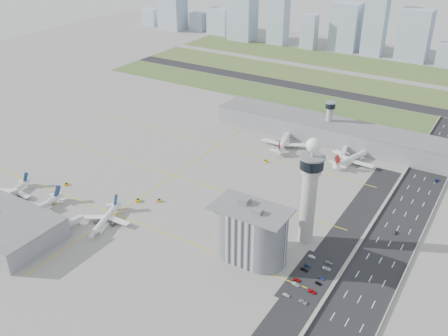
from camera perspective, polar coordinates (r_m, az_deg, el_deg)
The scene contains 59 objects.
ground at distance 318.70m, azimuth -3.33°, elevation -4.88°, with size 1000.00×1000.00×0.00m, color #98958D.
grass_strip_0 at distance 506.95m, azimuth 9.51°, elevation 7.57°, with size 480.00×50.00×0.08m, color #475D2C.
grass_strip_1 at distance 573.66m, azimuth 12.52°, elevation 9.68°, with size 480.00×60.00×0.08m, color #546C33.
grass_strip_2 at distance 646.82m, azimuth 15.06°, elevation 11.43°, with size 480.00×70.00×0.08m, color #435A2A.
runway at distance 539.58m, azimuth 11.08°, elevation 8.68°, with size 480.00×22.00×0.10m, color black.
highway at distance 280.56m, azimuth 16.76°, elevation -11.36°, with size 28.00×500.00×0.10m, color black.
barrier_left at distance 282.65m, azimuth 14.04°, elevation -10.47°, with size 0.60×500.00×1.20m, color #9E9E99.
barrier_right at distance 278.48m, azimuth 19.57°, elevation -12.06°, with size 0.60×500.00×1.20m, color #9E9E99.
landside_road at distance 277.80m, azimuth 11.17°, elevation -11.02°, with size 18.00×260.00×0.08m, color black.
parking_lot at distance 269.42m, azimuth 9.80°, elevation -12.29°, with size 20.00×44.00×0.10m, color black.
taxiway_line_h_0 at distance 321.75m, azimuth -12.30°, elevation -5.20°, with size 260.00×0.60×0.01m, color yellow.
taxiway_line_h_1 at distance 360.13m, azimuth -5.84°, elevation -0.87°, with size 260.00×0.60×0.01m, color yellow.
taxiway_line_h_2 at distance 403.82m, azimuth -0.72°, elevation 2.60°, with size 260.00×0.60×0.01m, color yellow.
taxiway_line_v at distance 360.13m, azimuth -5.84°, elevation -0.87°, with size 0.60×260.00×0.01m, color yellow.
control_tower at distance 277.37m, azimuth 9.76°, elevation -2.19°, with size 14.00×14.00×64.50m.
secondary_tower at distance 418.20m, azimuth 11.94°, elevation 5.70°, with size 8.60×8.60×31.90m.
admin_building at distance 271.74m, azimuth 3.02°, elevation -7.40°, with size 42.00×24.00×33.50m.
terminal_pier at distance 417.66m, azimuth 12.97°, elevation 3.93°, with size 210.00×32.00×15.80m.
airplane_near_a at distance 360.01m, azimuth -23.21°, elevation -2.30°, with size 34.85×29.62×9.76m, color white, non-canonical shape.
airplane_near_b at distance 333.94m, azimuth -20.66°, elevation -4.06°, with size 39.89×33.91×11.17m, color white, non-canonical shape.
airplane_near_c at distance 311.50m, azimuth -13.51°, elevation -5.39°, with size 37.85×32.18×10.60m, color white, non-canonical shape.
airplane_far_a at distance 403.74m, azimuth 6.95°, elevation 3.36°, with size 44.78×38.06×12.54m, color white, non-canonical shape.
airplane_far_b at distance 387.18m, azimuth 14.60°, elevation 1.49°, with size 44.05×37.45×12.34m, color white, non-canonical shape.
jet_bridge_near_1 at distance 332.61m, azimuth -21.44°, elevation -4.90°, with size 14.00×3.00×5.70m, color silver, non-canonical shape.
jet_bridge_near_2 at distance 311.67m, azimuth -17.99°, elevation -6.59°, with size 14.00×3.00×5.70m, color silver, non-canonical shape.
jet_bridge_far_0 at distance 418.30m, azimuth 7.26°, elevation 3.72°, with size 14.00×3.00×5.70m, color silver, non-canonical shape.
jet_bridge_far_1 at distance 402.49m, azimuth 13.70°, elevation 2.12°, with size 14.00×3.00×5.70m, color silver, non-canonical shape.
tug_0 at distance 362.64m, azimuth -17.57°, elevation -1.76°, with size 1.99×2.90×1.69m, color #D39A06, non-canonical shape.
tug_1 at distance 343.51m, azimuth -19.17°, elevation -3.74°, with size 2.41×3.51×2.04m, color orange, non-canonical shape.
tug_2 at distance 331.89m, azimuth -9.82°, elevation -3.64°, with size 2.39×3.47×2.02m, color #D3B909, non-canonical shape.
tug_3 at distance 329.85m, azimuth -7.45°, elevation -3.68°, with size 2.17×3.15×1.83m, color orange, non-canonical shape.
tug_4 at distance 378.24m, azimuth 4.76°, elevation 0.80°, with size 1.96×2.84×1.65m, color #D8A106, non-canonical shape.
tug_5 at distance 390.51m, azimuth 10.95°, elevation 1.29°, with size 2.22×3.24×1.88m, color #E8C700, non-canonical shape.
car_lot_0 at distance 257.12m, azimuth 7.14°, elevation -14.19°, with size 1.48×3.68×1.25m, color white.
car_lot_1 at distance 263.67m, azimuth 8.22°, elevation -13.01°, with size 1.39×3.97×1.31m, color #A5A6A7.
car_lot_2 at distance 266.41m, azimuth 8.29°, elevation -12.54°, with size 1.93×4.19×1.17m, color #A40E0B.
car_lot_3 at distance 273.42m, azimuth 9.18°, elevation -11.38°, with size 1.76×4.32×1.25m, color black.
car_lot_4 at distance 276.14m, azimuth 9.53°, elevation -10.96°, with size 1.55×3.84×1.31m, color navy.
car_lot_5 at distance 282.76m, azimuth 10.00°, elevation -9.95°, with size 1.37×3.92×1.29m, color silver.
car_lot_6 at distance 254.46m, azimuth 9.05°, elevation -14.89°, with size 2.12×4.60×1.28m, color #999999.
car_lot_7 at distance 260.78m, azimuth 10.01°, elevation -13.73°, with size 1.83×4.50×1.31m, color #AD050E.
car_lot_8 at distance 266.19m, azimuth 10.72°, elevation -12.81°, with size 1.40×3.47×1.18m, color black.
car_lot_9 at distance 269.58m, azimuth 11.09°, elevation -12.26°, with size 1.21×3.48×1.15m, color navy.
car_lot_10 at distance 276.11m, azimuth 11.64°, elevation -11.19°, with size 2.16×4.69×1.30m, color silver.
car_lot_11 at distance 280.07m, azimuth 11.94°, elevation -10.58°, with size 1.81×4.46×1.29m, color gray.
car_hw_1 at distance 313.77m, azimuth 18.97°, elevation -7.01°, with size 1.22×3.51×1.16m, color black.
car_hw_2 at distance 381.08m, azimuth 23.10°, elevation -1.33°, with size 2.06×4.46×1.24m, color navy.
car_hw_4 at distance 438.01m, azimuth 22.64°, elevation 2.51°, with size 1.35×3.34×1.14m, color #AFAFAF.
skyline_bldg_0 at distance 848.61m, azimuth -8.31°, elevation 16.71°, with size 24.05×19.24×26.50m, color #9EADC1.
skyline_bldg_1 at distance 813.34m, azimuth -5.93°, elevation 17.77°, with size 37.63×30.10×65.60m, color #9EADC1.
skyline_bldg_2 at distance 803.73m, azimuth -2.94°, elevation 16.35°, with size 22.81×18.25×26.79m, color #9EADC1.
skyline_bldg_3 at distance 782.81m, azimuth -0.46°, elevation 16.46°, with size 32.30×25.84×36.93m, color #9EADC1.
skyline_bldg_4 at distance 742.66m, azimuth 2.13°, elevation 16.74°, with size 35.81×28.65×60.36m, color #9EADC1.
skyline_bldg_5 at distance 721.10m, azimuth 6.23°, elevation 16.54°, with size 25.49×20.39×66.89m, color #9EADC1.
skyline_bldg_6 at distance 702.85m, azimuth 9.70°, elevation 15.12°, with size 20.04×16.03×45.20m, color #9EADC1.
skyline_bldg_7 at distance 704.00m, azimuth 13.73°, elevation 15.43°, with size 35.76×28.61×61.22m, color #9EADC1.
skyline_bldg_8 at distance 685.54m, azimuth 16.94°, elevation 15.68°, with size 26.33×21.06×83.39m, color #9EADC1.
skyline_bldg_9 at distance 677.33m, azimuth 20.95°, elevation 14.01°, with size 36.96×29.57×62.11m, color #9EADC1.
skyline_bldg_10 at distance 666.11m, azimuth 24.16°, elevation 11.68°, with size 23.01×18.41×27.75m, color #9EADC1.
Camera 1 is at (156.79, -218.10, 171.52)m, focal length 40.00 mm.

